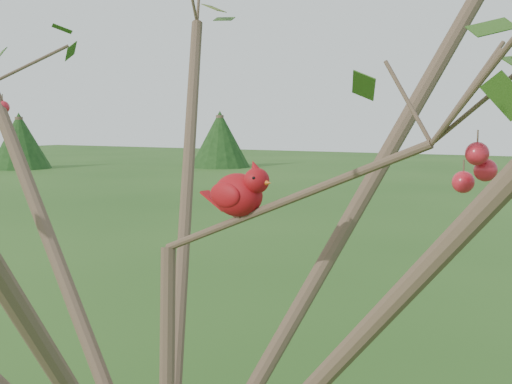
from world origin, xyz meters
TOP-DOWN VIEW (x-y plane):
  - crabapple_tree at (0.03, -0.02)m, footprint 2.35×2.05m
  - cardinal at (0.15, 0.08)m, footprint 0.19×0.11m

SIDE VIEW (x-z plane):
  - cardinal at x=0.15m, z-range 2.02..2.16m
  - crabapple_tree at x=0.03m, z-range 0.65..3.60m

